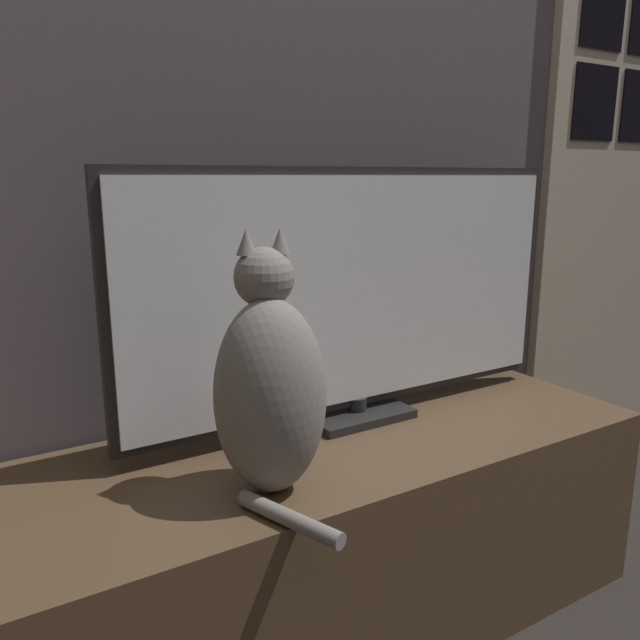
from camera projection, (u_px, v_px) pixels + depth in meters
The scene contains 5 objects.
wall_back at pixel (266, 38), 1.40m from camera, with size 4.80×0.05×2.60m.
tv_stand at pixel (336, 532), 1.40m from camera, with size 1.42×0.51×0.44m.
tv at pixel (358, 295), 1.40m from camera, with size 1.13×0.15×0.58m.
cat at pixel (269, 387), 1.10m from camera, with size 0.24×0.34×0.47m.
door at pixel (630, 161), 2.11m from camera, with size 0.84×0.04×2.05m.
Camera 1 is at (-0.68, -0.13, 1.00)m, focal length 35.00 mm.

